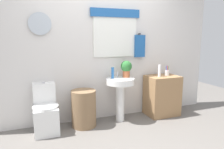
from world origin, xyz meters
TOP-DOWN VIEW (x-y plane):
  - ground_plane at (0.00, 0.00)m, footprint 8.00×8.00m
  - back_wall at (0.00, 1.15)m, footprint 4.40×0.18m
  - toilet at (-1.00, 0.88)m, footprint 0.38×0.51m
  - laundry_hamper at (-0.40, 0.85)m, footprint 0.40×0.40m
  - pedestal_sink at (0.25, 0.85)m, footprint 0.49×0.49m
  - faucet at (0.25, 0.97)m, footprint 0.03×0.03m
  - wooden_cabinet at (1.11, 0.85)m, footprint 0.58×0.44m
  - soap_bottle at (0.13, 0.90)m, footprint 0.05×0.05m
  - potted_plant at (0.39, 0.91)m, footprint 0.20×0.20m
  - lotion_bottle at (1.01, 0.81)m, footprint 0.05×0.05m
  - toothbrush_cup at (1.21, 0.87)m, footprint 0.08×0.08m

SIDE VIEW (x-z plane):
  - ground_plane at x=0.00m, z-range 0.00..0.00m
  - toilet at x=-1.00m, z-range -0.09..0.68m
  - laundry_hamper at x=-0.40m, z-range 0.00..0.61m
  - wooden_cabinet at x=1.11m, z-range 0.00..0.75m
  - pedestal_sink at x=0.25m, z-range 0.19..0.95m
  - toothbrush_cup at x=1.21m, z-range 0.71..0.90m
  - faucet at x=0.25m, z-range 0.76..0.86m
  - lotion_bottle at x=1.01m, z-range 0.75..0.97m
  - soap_bottle at x=0.13m, z-range 0.76..0.95m
  - potted_plant at x=0.39m, z-range 0.79..1.08m
  - back_wall at x=0.00m, z-range 0.01..2.61m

